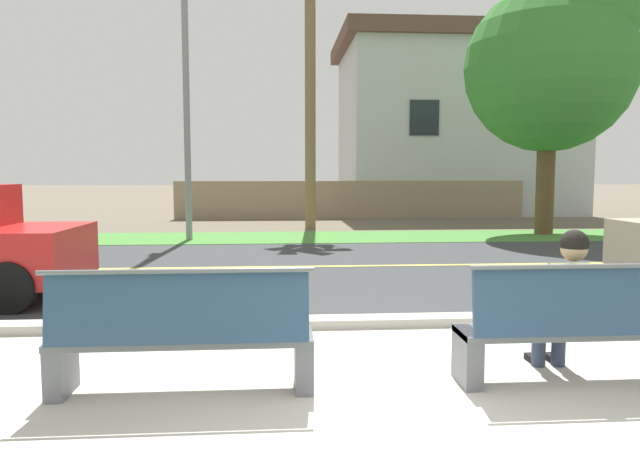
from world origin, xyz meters
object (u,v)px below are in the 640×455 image
bench_left (182,337)px  seated_person_olive (566,298)px  streetlamp (187,60)px  shade_tree_left (556,55)px  bench_right (585,329)px

bench_left → seated_person_olive: (3.10, 0.17, 0.21)m
streetlamp → shade_tree_left: size_ratio=1.06×
bench_left → shade_tree_left: (8.25, 11.17, 4.40)m
seated_person_olive → shade_tree_left: 12.84m
bench_right → shade_tree_left: size_ratio=0.27×
bench_right → streetlamp: bearing=113.7°
seated_person_olive → shade_tree_left: size_ratio=0.17×
bench_right → seated_person_olive: (-0.07, 0.17, 0.21)m
shade_tree_left → bench_right: bearing=-114.4°
bench_left → shade_tree_left: size_ratio=0.27×
bench_right → shade_tree_left: 13.03m
bench_right → seated_person_olive: seated_person_olive is taller
seated_person_olive → streetlamp: (-4.61, 10.49, 3.82)m
bench_right → shade_tree_left: shade_tree_left is taller
bench_right → bench_left: bearing=180.0°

